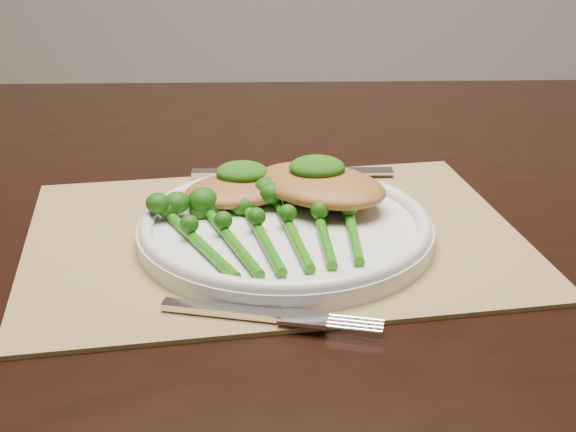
{
  "coord_description": "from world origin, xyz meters",
  "views": [
    {
      "loc": [
        0.15,
        -0.83,
        1.07
      ],
      "look_at": [
        0.12,
        -0.18,
        0.78
      ],
      "focal_mm": 50.0,
      "sensor_mm": 36.0,
      "label": 1
    }
  ],
  "objects_px": {
    "placemat": "(274,237)",
    "broccolini_bundle": "(277,235)",
    "chicken_fillet_left": "(242,189)",
    "dinner_plate": "(285,227)"
  },
  "relations": [
    {
      "from": "placemat",
      "to": "broccolini_bundle",
      "type": "relative_size",
      "value": 2.08
    },
    {
      "from": "chicken_fillet_left",
      "to": "broccolini_bundle",
      "type": "height_order",
      "value": "same"
    },
    {
      "from": "dinner_plate",
      "to": "broccolini_bundle",
      "type": "bearing_deg",
      "value": -99.17
    },
    {
      "from": "placemat",
      "to": "broccolini_bundle",
      "type": "bearing_deg",
      "value": -95.34
    },
    {
      "from": "dinner_plate",
      "to": "chicken_fillet_left",
      "type": "xyz_separation_m",
      "value": [
        -0.04,
        0.05,
        0.02
      ]
    },
    {
      "from": "dinner_plate",
      "to": "chicken_fillet_left",
      "type": "bearing_deg",
      "value": 129.55
    },
    {
      "from": "placemat",
      "to": "broccolini_bundle",
      "type": "xyz_separation_m",
      "value": [
        0.01,
        -0.04,
        0.02
      ]
    },
    {
      "from": "chicken_fillet_left",
      "to": "broccolini_bundle",
      "type": "distance_m",
      "value": 0.1
    },
    {
      "from": "dinner_plate",
      "to": "chicken_fillet_left",
      "type": "relative_size",
      "value": 2.34
    },
    {
      "from": "chicken_fillet_left",
      "to": "dinner_plate",
      "type": "bearing_deg",
      "value": -79.96
    }
  ]
}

